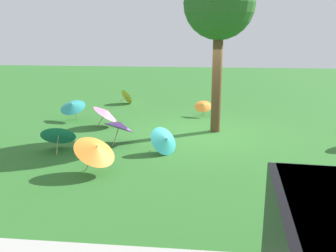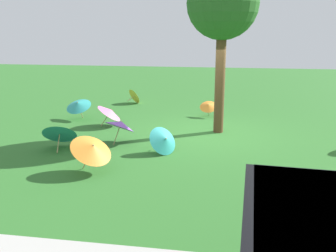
% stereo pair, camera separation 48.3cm
% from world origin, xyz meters
% --- Properties ---
extents(ground, '(40.00, 40.00, 0.00)m').
position_xyz_m(ground, '(0.00, 0.00, 0.00)').
color(ground, '#2D6B28').
extents(shade_tree, '(2.06, 2.06, 4.81)m').
position_xyz_m(shade_tree, '(-0.31, -0.26, 3.71)').
color(shade_tree, brown).
rests_on(shade_tree, ground).
extents(parasol_teal_0, '(1.02, 0.91, 0.81)m').
position_xyz_m(parasol_teal_0, '(3.78, 2.03, 0.45)').
color(parasol_teal_0, tan).
rests_on(parasol_teal_0, ground).
extents(parasol_teal_1, '(0.94, 0.97, 0.73)m').
position_xyz_m(parasol_teal_1, '(0.99, 2.02, 0.37)').
color(parasol_teal_1, tan).
rests_on(parasol_teal_1, ground).
extents(parasol_pink_0, '(0.94, 0.98, 0.78)m').
position_xyz_m(parasol_pink_0, '(3.18, -0.42, 0.48)').
color(parasol_pink_0, tan).
rests_on(parasol_pink_0, ground).
extents(parasol_teal_3, '(0.98, 0.98, 0.81)m').
position_xyz_m(parasol_teal_3, '(4.54, -1.10, 0.54)').
color(parasol_teal_3, tan).
rests_on(parasol_teal_3, ground).
extents(parasol_purple_0, '(1.16, 1.16, 0.80)m').
position_xyz_m(parasol_purple_0, '(2.33, 1.33, 0.54)').
color(parasol_purple_0, tan).
rests_on(parasol_purple_0, ground).
extents(parasol_yellow_1, '(0.76, 0.76, 0.66)m').
position_xyz_m(parasol_yellow_1, '(3.30, -4.27, 0.33)').
color(parasol_yellow_1, tan).
rests_on(parasol_yellow_1, ground).
extents(parasol_orange_0, '(0.67, 0.65, 0.63)m').
position_xyz_m(parasol_orange_0, '(0.10, -2.21, 0.42)').
color(parasol_orange_0, tan).
rests_on(parasol_orange_0, ground).
extents(parasol_orange_1, '(1.21, 1.23, 0.89)m').
position_xyz_m(parasol_orange_1, '(2.32, 3.53, 0.57)').
color(parasol_orange_1, tan).
rests_on(parasol_orange_1, ground).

